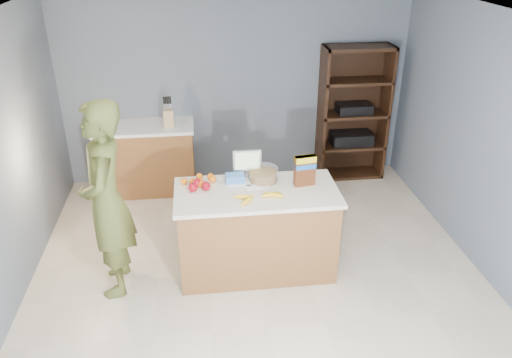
{
  "coord_description": "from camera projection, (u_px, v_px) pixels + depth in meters",
  "views": [
    {
      "loc": [
        -0.51,
        -3.83,
        3.14
      ],
      "look_at": [
        0.0,
        0.35,
        1.0
      ],
      "focal_mm": 35.0,
      "sensor_mm": 36.0,
      "label": 1
    }
  ],
  "objects": [
    {
      "name": "tv",
      "position": [
        247.0,
        162.0,
        4.94
      ],
      "size": [
        0.28,
        0.12,
        0.28
      ],
      "color": "silver",
      "rests_on": "counter_peninsula"
    },
    {
      "name": "apples",
      "position": [
        198.0,
        186.0,
        4.73
      ],
      "size": [
        0.21,
        0.18,
        0.09
      ],
      "color": "maroon",
      "rests_on": "counter_peninsula"
    },
    {
      "name": "salad_bowl",
      "position": [
        263.0,
        175.0,
        4.9
      ],
      "size": [
        0.3,
        0.3,
        0.13
      ],
      "color": "#267219",
      "rests_on": "counter_peninsula"
    },
    {
      "name": "envelopes",
      "position": [
        249.0,
        185.0,
        4.83
      ],
      "size": [
        0.4,
        0.2,
        0.0
      ],
      "color": "white",
      "rests_on": "counter_peninsula"
    },
    {
      "name": "counter_peninsula",
      "position": [
        257.0,
        234.0,
        4.95
      ],
      "size": [
        1.56,
        0.76,
        0.9
      ],
      "color": "brown",
      "rests_on": "ground"
    },
    {
      "name": "oranges",
      "position": [
        200.0,
        180.0,
        4.85
      ],
      "size": [
        0.35,
        0.23,
        0.07
      ],
      "color": "orange",
      "rests_on": "counter_peninsula"
    },
    {
      "name": "bananas",
      "position": [
        259.0,
        197.0,
        4.58
      ],
      "size": [
        0.48,
        0.24,
        0.04
      ],
      "color": "yellow",
      "rests_on": "counter_peninsula"
    },
    {
      "name": "shelving_unit",
      "position": [
        352.0,
        115.0,
        6.73
      ],
      "size": [
        0.9,
        0.4,
        1.8
      ],
      "color": "black",
      "rests_on": "ground"
    },
    {
      "name": "floor",
      "position": [
        260.0,
        286.0,
        4.87
      ],
      "size": [
        4.5,
        5.0,
        0.02
      ],
      "primitive_type": "cube",
      "color": "beige",
      "rests_on": "ground"
    },
    {
      "name": "person",
      "position": [
        106.0,
        201.0,
        4.47
      ],
      "size": [
        0.5,
        0.72,
        1.88
      ],
      "primitive_type": "imported",
      "rotation": [
        0.0,
        0.0,
        -1.5
      ],
      "color": "#525B27",
      "rests_on": "ground"
    },
    {
      "name": "back_cabinet",
      "position": [
        147.0,
        158.0,
        6.48
      ],
      "size": [
        1.24,
        0.62,
        0.9
      ],
      "color": "brown",
      "rests_on": "ground"
    },
    {
      "name": "blue_carton",
      "position": [
        235.0,
        178.0,
        4.87
      ],
      "size": [
        0.18,
        0.12,
        0.08
      ],
      "primitive_type": "cube",
      "rotation": [
        0.0,
        0.0,
        0.01
      ],
      "color": "blue",
      "rests_on": "counter_peninsula"
    },
    {
      "name": "walls",
      "position": [
        261.0,
        128.0,
        4.12
      ],
      "size": [
        4.52,
        5.02,
        2.51
      ],
      "color": "slate",
      "rests_on": "ground"
    },
    {
      "name": "cereal_box",
      "position": [
        305.0,
        168.0,
        4.76
      ],
      "size": [
        0.21,
        0.1,
        0.3
      ],
      "color": "#592B14",
      "rests_on": "counter_peninsula"
    },
    {
      "name": "knife_block",
      "position": [
        169.0,
        118.0,
        6.19
      ],
      "size": [
        0.12,
        0.1,
        0.31
      ],
      "color": "tan",
      "rests_on": "back_cabinet"
    }
  ]
}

